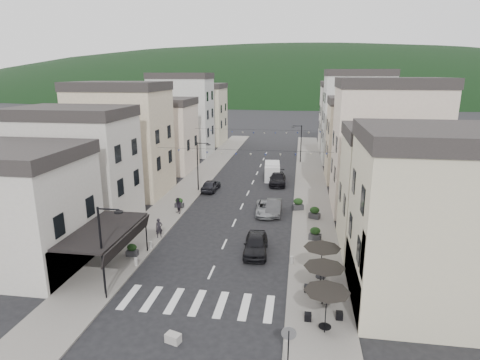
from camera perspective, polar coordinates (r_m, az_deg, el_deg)
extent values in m
plane|color=black|center=(24.74, -7.30, -19.34)|extent=(700.00, 700.00, 0.00)
cube|color=slate|center=(55.08, -5.80, 0.31)|extent=(4.00, 76.00, 0.12)
cube|color=slate|center=(53.42, 9.98, -0.30)|extent=(4.00, 76.00, 0.12)
ellipsoid|color=black|center=(319.94, 7.75, 12.30)|extent=(640.00, 360.00, 70.00)
cube|color=beige|center=(26.60, 26.92, -6.27)|extent=(10.00, 8.00, 10.00)
cube|color=black|center=(30.00, -18.86, -6.77)|extent=(3.60, 7.50, 0.15)
cube|color=black|center=(29.42, -15.63, -7.99)|extent=(0.34, 7.50, 0.99)
cylinder|color=black|center=(27.09, -18.72, -12.88)|extent=(0.10, 0.10, 3.20)
cylinder|color=black|center=(32.84, -13.18, -7.45)|extent=(0.10, 0.10, 3.20)
cube|color=#B8B3A9|center=(40.33, -22.14, 1.08)|extent=(10.00, 7.00, 10.00)
cube|color=#262323|center=(39.48, -22.92, 8.86)|extent=(10.20, 7.14, 1.00)
cube|color=tan|center=(48.80, -16.36, 5.03)|extent=(10.00, 8.00, 12.00)
cube|color=#262323|center=(48.18, -16.93, 12.66)|extent=(10.20, 8.16, 1.00)
cube|color=beige|center=(59.94, -11.50, 5.86)|extent=(10.00, 8.00, 9.50)
cube|color=#262323|center=(59.36, -11.76, 10.87)|extent=(10.20, 8.16, 1.00)
cube|color=#B1B1AB|center=(71.00, -8.26, 8.80)|extent=(10.00, 7.00, 13.00)
cube|color=#262323|center=(70.62, -8.48, 14.46)|extent=(10.20, 7.14, 1.00)
cube|color=beige|center=(82.60, -5.82, 9.02)|extent=(10.00, 9.00, 11.00)
cube|color=#262323|center=(82.21, -5.93, 13.19)|extent=(10.20, 9.18, 1.00)
cube|color=beige|center=(34.03, 22.79, -2.28)|extent=(10.00, 7.00, 9.00)
cube|color=#262323|center=(33.00, 23.66, 6.05)|extent=(10.20, 7.14, 1.00)
cube|color=beige|center=(43.13, 19.94, 3.83)|extent=(10.00, 8.00, 12.50)
cube|color=#262323|center=(42.46, 20.76, 12.80)|extent=(10.20, 8.16, 1.00)
cube|color=tan|center=(54.98, 17.51, 4.94)|extent=(10.00, 7.00, 10.00)
cube|color=#262323|center=(54.36, 17.97, 10.65)|extent=(10.20, 7.14, 1.00)
cube|color=#B1B1AB|center=(66.52, 16.13, 8.19)|extent=(10.00, 8.00, 13.50)
cube|color=#262323|center=(66.13, 16.59, 14.43)|extent=(10.20, 8.16, 1.00)
cube|color=#B8B3A9|center=(78.47, 15.00, 8.48)|extent=(10.00, 9.00, 11.50)
cube|color=#262323|center=(78.07, 15.32, 13.03)|extent=(10.20, 9.18, 1.00)
cylinder|color=black|center=(23.36, 12.08, -18.12)|extent=(0.06, 0.06, 2.30)
cone|color=black|center=(22.78, 12.24, -15.80)|extent=(2.50, 2.50, 0.55)
cylinder|color=black|center=(23.79, 11.97, -19.70)|extent=(0.70, 0.70, 0.04)
cylinder|color=black|center=(25.75, 11.74, -14.74)|extent=(0.06, 0.06, 2.30)
cone|color=black|center=(25.23, 11.87, -12.57)|extent=(2.50, 2.50, 0.55)
cylinder|color=black|center=(26.14, 11.65, -16.23)|extent=(0.70, 0.70, 0.04)
cylinder|color=black|center=(28.22, 11.47, -11.94)|extent=(0.06, 0.06, 2.30)
cone|color=black|center=(27.74, 11.59, -9.91)|extent=(2.50, 2.50, 0.55)
cylinder|color=black|center=(28.57, 11.38, -13.34)|extent=(0.70, 0.70, 0.04)
cylinder|color=black|center=(27.02, -19.06, -9.69)|extent=(0.14, 0.14, 6.00)
cylinder|color=black|center=(25.67, -18.21, -3.96)|extent=(1.40, 0.10, 0.10)
cylinder|color=black|center=(25.44, -16.87, -4.38)|extent=(0.56, 0.56, 0.08)
cylinder|color=black|center=(48.40, -6.04, 1.85)|extent=(0.14, 0.14, 6.00)
cylinder|color=black|center=(47.66, -5.31, 5.22)|extent=(1.40, 0.10, 0.10)
cylinder|color=black|center=(47.53, -4.54, 5.03)|extent=(0.56, 0.56, 0.08)
cylinder|color=black|center=(64.51, 8.67, 5.04)|extent=(0.14, 0.14, 6.00)
cylinder|color=black|center=(64.09, 8.14, 7.62)|extent=(1.40, 0.10, 0.10)
cylinder|color=black|center=(64.11, 7.55, 7.51)|extent=(0.56, 0.56, 0.08)
cylinder|color=black|center=(20.45, 6.85, -23.34)|extent=(0.07, 0.07, 2.50)
cylinder|color=slate|center=(19.79, 6.96, -20.83)|extent=(0.70, 0.04, 0.70)
cylinder|color=gray|center=(31.18, -14.58, -11.17)|extent=(0.26, 0.26, 0.60)
cylinder|color=gray|center=(33.68, -12.58, -9.01)|extent=(0.26, 0.26, 0.60)
cylinder|color=gray|center=(30.69, 7.39, -11.22)|extent=(0.26, 0.26, 0.60)
cylinder|color=gray|center=(22.95, 6.75, -21.11)|extent=(0.26, 0.26, 0.60)
cylinder|color=black|center=(42.74, 0.46, 4.30)|extent=(19.00, 0.02, 0.02)
cone|color=beige|center=(44.83, -10.66, 4.30)|extent=(0.28, 0.28, 0.24)
cone|color=navy|center=(44.36, -8.71, 4.16)|extent=(0.28, 0.28, 0.24)
cone|color=beige|center=(43.93, -6.73, 4.02)|extent=(0.28, 0.28, 0.24)
cone|color=navy|center=(43.55, -4.71, 3.89)|extent=(0.28, 0.28, 0.24)
cone|color=beige|center=(43.23, -2.66, 3.78)|extent=(0.28, 0.28, 0.24)
cone|color=navy|center=(42.95, -0.59, 3.69)|extent=(0.28, 0.28, 0.24)
cone|color=beige|center=(42.73, 1.51, 3.63)|extent=(0.28, 0.28, 0.24)
cone|color=navy|center=(42.57, 3.63, 3.59)|extent=(0.28, 0.28, 0.24)
cone|color=beige|center=(42.45, 5.77, 3.58)|extent=(0.28, 0.28, 0.24)
cone|color=navy|center=(42.39, 7.91, 3.58)|extent=(0.28, 0.28, 0.24)
cone|color=beige|center=(42.39, 10.06, 3.60)|extent=(0.28, 0.28, 0.24)
cone|color=navy|center=(42.45, 12.20, 3.63)|extent=(0.28, 0.28, 0.24)
cylinder|color=black|center=(58.43, 2.72, 7.16)|extent=(19.00, 0.02, 0.02)
cone|color=beige|center=(59.97, -5.65, 7.12)|extent=(0.28, 0.28, 0.24)
cone|color=navy|center=(59.62, -4.16, 7.02)|extent=(0.28, 0.28, 0.24)
cone|color=beige|center=(59.30, -2.66, 6.93)|extent=(0.28, 0.28, 0.24)
cone|color=navy|center=(59.02, -1.14, 6.84)|extent=(0.28, 0.28, 0.24)
cone|color=beige|center=(58.78, 0.39, 6.76)|extent=(0.28, 0.28, 0.24)
cone|color=navy|center=(58.58, 1.94, 6.70)|extent=(0.28, 0.28, 0.24)
cone|color=beige|center=(58.42, 3.49, 6.66)|extent=(0.28, 0.28, 0.24)
cone|color=navy|center=(58.30, 5.05, 6.64)|extent=(0.28, 0.28, 0.24)
cone|color=beige|center=(58.21, 6.62, 6.63)|extent=(0.28, 0.28, 0.24)
cone|color=navy|center=(58.17, 8.19, 6.64)|extent=(0.28, 0.28, 0.24)
cone|color=beige|center=(58.17, 9.76, 6.65)|extent=(0.28, 0.28, 0.24)
cone|color=navy|center=(58.21, 11.33, 6.67)|extent=(0.28, 0.28, 0.24)
imported|color=black|center=(32.19, 2.26, -9.10)|extent=(2.09, 4.67, 1.56)
imported|color=#343436|center=(41.02, 4.83, -3.88)|extent=(1.51, 4.26, 1.40)
imported|color=gray|center=(40.88, 3.73, -4.02)|extent=(2.45, 4.70, 1.27)
imported|color=black|center=(51.85, 5.35, 0.18)|extent=(2.32, 5.23, 1.49)
imported|color=black|center=(48.89, -4.17, -0.76)|extent=(1.91, 4.20, 1.40)
cube|color=silver|center=(54.61, 4.59, 1.27)|extent=(2.33, 5.09, 2.06)
cube|color=silver|center=(53.76, 4.62, 2.23)|extent=(2.16, 3.44, 0.52)
cylinder|color=black|center=(52.97, 3.69, 0.11)|extent=(0.31, 0.74, 0.72)
cylinder|color=black|center=(52.98, 5.47, 0.07)|extent=(0.31, 0.74, 0.72)
cylinder|color=black|center=(56.57, 3.74, 1.07)|extent=(0.31, 0.74, 0.72)
cylinder|color=black|center=(56.58, 5.41, 1.03)|extent=(0.31, 0.74, 0.72)
imported|color=black|center=(35.51, -11.44, -6.71)|extent=(0.74, 0.68, 1.71)
imported|color=black|center=(41.05, -8.81, -3.64)|extent=(1.00, 1.00, 1.64)
cube|color=#9B9792|center=(23.19, -9.48, -21.30)|extent=(0.92, 0.72, 0.50)
cube|color=#2E2E31|center=(32.80, -15.07, -10.00)|extent=(0.91, 0.51, 0.45)
ellipsoid|color=black|center=(32.60, -15.13, -9.22)|extent=(0.79, 0.50, 0.57)
cube|color=#2F2F31|center=(43.04, -8.63, -3.57)|extent=(0.95, 0.54, 0.47)
ellipsoid|color=black|center=(42.88, -8.65, -2.92)|extent=(0.82, 0.52, 0.60)
cube|color=#2A2A2D|center=(35.15, 10.61, -7.95)|extent=(1.12, 0.79, 0.51)
ellipsoid|color=black|center=(34.94, 10.66, -7.11)|extent=(0.89, 0.57, 0.65)
cube|color=#313133|center=(40.07, 10.53, -5.02)|extent=(1.21, 0.96, 0.53)
ellipsoid|color=black|center=(39.88, 10.57, -4.23)|extent=(0.93, 0.59, 0.68)
cube|color=#2D2E30|center=(42.29, 8.24, -3.83)|extent=(1.26, 0.96, 0.56)
ellipsoid|color=black|center=(42.10, 8.27, -3.03)|extent=(0.99, 0.63, 0.72)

